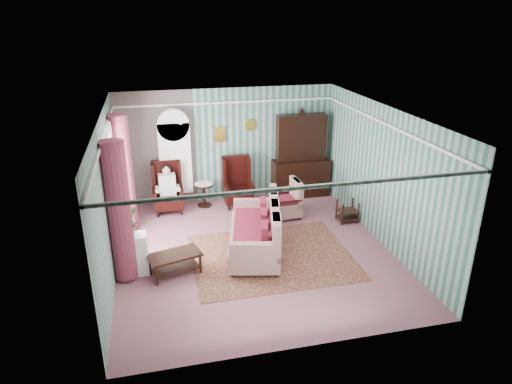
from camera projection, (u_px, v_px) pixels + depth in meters
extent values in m
plane|color=#905461|center=(254.00, 251.00, 9.49)|extent=(6.00, 6.00, 0.00)
cube|color=#3C6E65|center=(228.00, 145.00, 11.66)|extent=(5.50, 0.02, 2.90)
cube|color=#3C6E65|center=(303.00, 263.00, 6.24)|extent=(5.50, 0.02, 2.90)
cube|color=#3C6E65|center=(108.00, 198.00, 8.37)|extent=(0.02, 6.00, 2.90)
cube|color=#3C6E65|center=(382.00, 175.00, 9.54)|extent=(0.02, 6.00, 2.90)
cube|color=beige|center=(254.00, 113.00, 8.41)|extent=(5.50, 6.00, 0.02)
cube|color=#824254|center=(156.00, 150.00, 11.27)|extent=(1.90, 0.01, 2.90)
cube|color=white|center=(254.00, 132.00, 8.54)|extent=(5.50, 6.00, 0.05)
cube|color=white|center=(111.00, 182.00, 8.88)|extent=(0.04, 1.50, 1.90)
cylinder|color=brown|center=(119.00, 212.00, 8.04)|extent=(0.44, 0.44, 2.60)
cylinder|color=brown|center=(123.00, 174.00, 9.94)|extent=(0.44, 0.44, 2.60)
cube|color=#B0982E|center=(220.00, 135.00, 11.48)|extent=(0.30, 0.03, 0.38)
cube|color=silver|center=(176.00, 163.00, 11.36)|extent=(0.80, 0.28, 2.24)
cube|color=black|center=(301.00, 153.00, 11.91)|extent=(1.50, 0.56, 2.36)
cube|color=black|center=(168.00, 188.00, 11.13)|extent=(0.76, 0.80, 1.25)
cube|color=black|center=(238.00, 182.00, 11.51)|extent=(0.76, 0.80, 1.25)
cylinder|color=black|center=(204.00, 195.00, 11.58)|extent=(0.50, 0.50, 0.60)
cube|color=black|center=(347.00, 211.00, 10.73)|extent=(0.45, 0.38, 0.54)
cube|color=white|center=(133.00, 254.00, 8.56)|extent=(0.55, 0.35, 0.80)
cube|color=#43161D|center=(271.00, 256.00, 9.28)|extent=(3.20, 2.60, 0.01)
cube|color=beige|center=(254.00, 230.00, 9.31)|extent=(1.58, 2.41, 0.96)
cube|color=beige|center=(285.00, 197.00, 10.89)|extent=(0.82, 0.80, 1.03)
cube|color=black|center=(175.00, 264.00, 8.60)|extent=(1.07, 0.75, 0.42)
imported|color=#1E4C17|center=(129.00, 229.00, 8.23)|extent=(0.37, 0.33, 0.39)
imported|color=#19521B|center=(130.00, 219.00, 8.45)|extent=(0.36, 0.33, 0.52)
imported|color=#164717|center=(127.00, 226.00, 8.37)|extent=(0.22, 0.22, 0.35)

